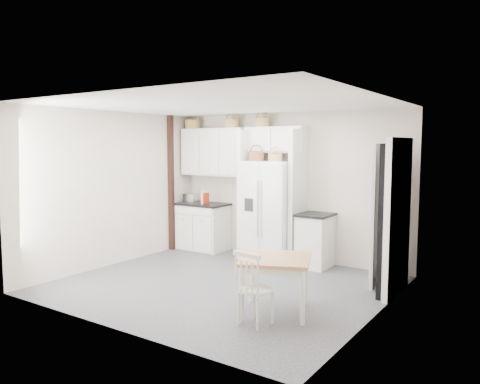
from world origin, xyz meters
The scene contains 27 objects.
floor centered at (0.00, 0.00, 0.00)m, with size 4.50×4.50×0.00m, color #2A2930.
ceiling centered at (0.00, 0.00, 2.60)m, with size 4.50×4.50×0.00m, color white.
wall_back centered at (0.00, 2.00, 1.30)m, with size 4.50×4.50×0.00m, color #B8AFA2.
wall_left centered at (-2.25, 0.00, 1.30)m, with size 4.00×4.00×0.00m, color #B8AFA2.
wall_right centered at (2.25, 0.00, 1.30)m, with size 4.00×4.00×0.00m, color #B8AFA2.
refrigerator centered at (-0.15, 1.66, 0.88)m, with size 0.91×0.73×1.76m, color silver.
base_cab_left centered at (-1.70, 1.70, 0.44)m, with size 0.94×0.59×0.87m, color silver.
base_cab_right centered at (0.69, 1.70, 0.43)m, with size 0.49×0.59×0.86m, color silver.
dining_table centered at (1.20, -0.55, 0.34)m, with size 0.82×0.82×0.68m, color #A95E2D.
windsor_chair centered at (1.20, -1.01, 0.40)m, with size 0.39×0.35×0.80m, color silver.
counter_left centered at (-1.70, 1.70, 0.89)m, with size 0.98×0.63×0.04m, color black.
counter_right centered at (0.69, 1.70, 0.88)m, with size 0.53×0.62×0.04m, color black.
toaster centered at (-2.00, 1.67, 1.00)m, with size 0.25×0.15×0.17m, color silver.
cookbook_red centered at (-1.56, 1.62, 1.02)m, with size 0.03×0.14×0.22m, color #9E280C.
cookbook_cream centered at (-1.58, 1.62, 1.04)m, with size 0.04×0.18×0.27m, color beige.
basket_upper_a centered at (-2.05, 1.83, 2.44)m, with size 0.31×0.31×0.18m, color olive.
basket_upper_c centered at (-1.10, 1.83, 2.43)m, with size 0.29×0.29×0.17m, color olive.
basket_bridge_a centered at (-0.44, 1.83, 2.43)m, with size 0.28×0.28×0.16m, color olive.
basket_fridge_a centered at (-0.39, 1.56, 1.83)m, with size 0.29×0.29×0.15m, color brown.
basket_fridge_b centered at (-0.01, 1.56, 1.82)m, with size 0.24×0.24×0.13m, color olive.
upper_cabinet centered at (-1.50, 1.83, 1.90)m, with size 1.40×0.34×0.90m, color silver.
bridge_cabinet centered at (-0.15, 1.83, 2.12)m, with size 1.12×0.34×0.45m, color silver.
fridge_panel_left centered at (-0.66, 1.70, 1.15)m, with size 0.08×0.60×2.30m, color silver.
fridge_panel_right centered at (0.36, 1.70, 1.15)m, with size 0.08×0.60×2.30m, color silver.
trim_post centered at (-2.20, 1.35, 1.30)m, with size 0.09×0.09×2.60m, color black.
doorway_void centered at (2.16, 1.00, 1.02)m, with size 0.18×0.85×2.05m, color black.
door_slab centered at (1.80, 1.33, 1.02)m, with size 0.80×0.04×2.05m, color white.
Camera 1 is at (3.92, -5.38, 2.02)m, focal length 35.00 mm.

